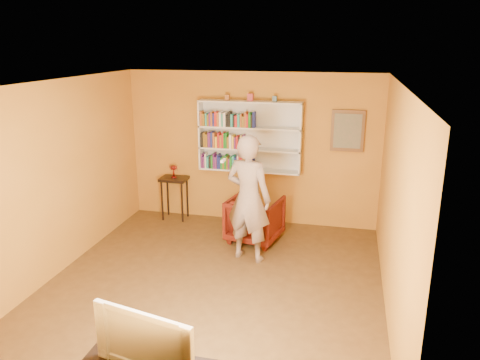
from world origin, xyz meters
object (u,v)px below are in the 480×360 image
(ruby_lustre, at_px, (174,169))
(television, at_px, (150,336))
(console_table, at_px, (174,185))
(person, at_px, (248,198))
(bookshelf, at_px, (250,136))
(armchair, at_px, (255,219))

(ruby_lustre, relative_size, television, 0.24)
(console_table, bearing_deg, person, -38.42)
(ruby_lustre, bearing_deg, bookshelf, 6.53)
(bookshelf, distance_m, armchair, 1.48)
(ruby_lustre, height_order, television, ruby_lustre)
(bookshelf, bearing_deg, console_table, -173.47)
(ruby_lustre, distance_m, person, 2.15)
(ruby_lustre, bearing_deg, console_table, 116.57)
(console_table, xyz_separation_m, television, (1.50, -4.50, 0.08))
(bookshelf, relative_size, person, 0.93)
(television, bearing_deg, bookshelf, 104.00)
(armchair, relative_size, person, 0.43)
(bookshelf, height_order, console_table, bookshelf)
(bookshelf, xyz_separation_m, television, (0.10, -4.66, -0.86))
(television, bearing_deg, person, 99.35)
(bookshelf, height_order, person, bookshelf)
(console_table, height_order, television, television)
(armchair, bearing_deg, ruby_lustre, -10.03)
(bookshelf, relative_size, television, 1.82)
(console_table, relative_size, ruby_lustre, 3.41)
(bookshelf, height_order, armchair, bookshelf)
(console_table, xyz_separation_m, person, (1.68, -1.34, 0.31))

